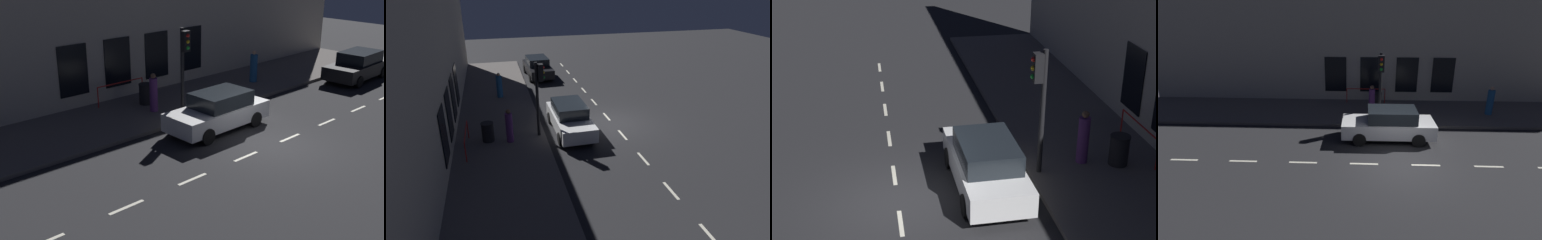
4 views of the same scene
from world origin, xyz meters
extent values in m
plane|color=#232326|center=(0.00, 0.00, 0.00)|extent=(60.00, 60.00, 0.00)
cube|color=#5B5654|center=(6.25, 0.00, 0.07)|extent=(4.50, 32.00, 0.15)
cube|color=beige|center=(8.80, 0.00, 4.34)|extent=(0.60, 32.00, 8.69)
cube|color=black|center=(8.47, -3.53, 1.90)|extent=(0.04, 1.43, 2.29)
cube|color=black|center=(8.47, -1.18, 1.90)|extent=(0.04, 1.43, 2.29)
cube|color=black|center=(8.47, 1.18, 1.90)|extent=(0.04, 1.43, 2.29)
cube|color=black|center=(8.47, 3.53, 1.90)|extent=(0.04, 1.43, 2.29)
cube|color=beige|center=(0.00, -14.00, 0.00)|extent=(0.12, 1.20, 0.01)
cube|color=beige|center=(0.00, -11.40, 0.00)|extent=(0.12, 1.20, 0.01)
cube|color=beige|center=(0.00, -8.80, 0.00)|extent=(0.12, 1.20, 0.01)
cube|color=beige|center=(0.00, -6.20, 0.00)|extent=(0.12, 1.20, 0.01)
cube|color=beige|center=(0.00, -3.60, 0.00)|extent=(0.12, 1.20, 0.01)
cube|color=beige|center=(0.00, -1.00, 0.00)|extent=(0.12, 1.20, 0.01)
cube|color=beige|center=(0.00, 1.60, 0.00)|extent=(0.12, 1.20, 0.01)
cube|color=beige|center=(0.00, 4.20, 0.00)|extent=(0.12, 1.20, 0.01)
cube|color=beige|center=(0.00, 6.80, 0.00)|extent=(0.12, 1.20, 0.01)
cube|color=beige|center=(0.00, 9.40, 0.00)|extent=(0.12, 1.20, 0.01)
cylinder|color=black|center=(4.32, 0.79, 2.07)|extent=(0.15, 0.15, 3.83)
cube|color=black|center=(4.11, 0.79, 3.46)|extent=(0.26, 0.32, 0.84)
sphere|color=red|center=(3.97, 0.79, 3.72)|extent=(0.15, 0.15, 0.15)
sphere|color=gold|center=(3.97, 0.79, 3.46)|extent=(0.15, 0.15, 0.15)
sphere|color=green|center=(3.97, 0.79, 3.21)|extent=(0.15, 0.15, 0.15)
cube|color=silver|center=(2.58, 0.44, 0.63)|extent=(1.82, 4.50, 0.70)
cube|color=black|center=(2.58, 0.26, 1.28)|extent=(1.59, 2.34, 0.60)
cylinder|color=black|center=(1.74, 1.83, 0.32)|extent=(0.23, 0.64, 0.64)
cylinder|color=black|center=(3.40, 1.84, 0.32)|extent=(0.23, 0.64, 0.64)
cylinder|color=black|center=(1.76, -0.95, 0.32)|extent=(0.23, 0.64, 0.64)
cylinder|color=black|center=(3.42, -0.94, 0.32)|extent=(0.23, 0.64, 0.64)
cube|color=black|center=(2.70, -10.71, 0.63)|extent=(2.03, 4.66, 0.70)
cube|color=black|center=(2.71, -10.90, 1.28)|extent=(1.71, 2.46, 0.60)
cylinder|color=black|center=(1.78, -9.34, 0.32)|extent=(0.25, 0.65, 0.64)
cylinder|color=black|center=(3.48, -9.26, 0.32)|extent=(0.25, 0.65, 0.64)
cylinder|color=black|center=(1.92, -12.17, 0.32)|extent=(0.25, 0.65, 0.64)
cylinder|color=black|center=(3.62, -12.09, 0.32)|extent=(0.25, 0.65, 0.64)
cylinder|color=#1E5189|center=(6.00, -5.79, 0.88)|extent=(0.52, 0.52, 1.47)
sphere|color=tan|center=(6.00, -5.79, 1.72)|extent=(0.21, 0.21, 0.21)
cube|color=tan|center=(5.96, -5.70, 1.72)|extent=(0.07, 0.06, 0.06)
cylinder|color=#5B2D70|center=(5.81, 1.16, 0.90)|extent=(0.41, 0.41, 1.50)
sphere|color=brown|center=(5.81, 1.16, 1.76)|extent=(0.22, 0.22, 0.22)
cube|color=brown|center=(5.92, 1.18, 1.76)|extent=(0.05, 0.07, 0.06)
cylinder|color=black|center=(6.87, 0.81, 0.60)|extent=(0.59, 0.59, 0.90)
cylinder|color=black|center=(6.87, 0.81, 1.08)|extent=(0.62, 0.62, 0.06)
cylinder|color=red|center=(7.84, 0.26, 0.62)|extent=(0.05, 0.05, 0.95)
cylinder|color=red|center=(7.84, 2.75, 0.62)|extent=(0.05, 0.05, 0.95)
cylinder|color=red|center=(7.84, 1.50, 1.10)|extent=(0.05, 2.49, 0.05)
camera|label=1|loc=(-10.30, 13.72, 7.21)|focal=45.29mm
camera|label=2|loc=(6.34, 16.70, 7.83)|focal=31.79mm
camera|label=3|loc=(-0.57, -13.52, 8.50)|focal=52.73mm
camera|label=4|loc=(-11.18, 1.69, 6.39)|focal=28.15mm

